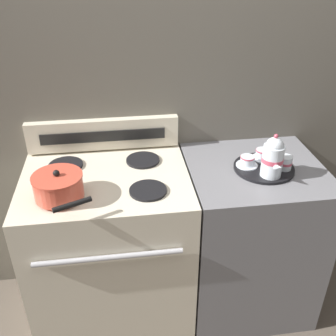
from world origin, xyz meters
name	(u,v)px	position (x,y,z in m)	size (l,w,h in m)	color
ground_plane	(174,300)	(0.00, 0.00, 0.00)	(6.00, 6.00, 0.00)	brown
wall_back	(166,106)	(0.00, 0.33, 1.10)	(6.00, 0.05, 2.20)	#666056
stove	(112,249)	(-0.34, 0.00, 0.45)	(0.80, 0.65, 0.90)	beige
control_panel	(103,134)	(-0.34, 0.29, 0.98)	(0.78, 0.05, 0.16)	beige
side_counter	(247,237)	(0.40, 0.00, 0.44)	(0.67, 0.62, 0.89)	slate
saucepan	(59,186)	(-0.53, -0.14, 0.95)	(0.26, 0.32, 0.13)	#D14C38
serving_tray	(264,168)	(0.43, -0.02, 0.90)	(0.29, 0.29, 0.01)	black
teapot	(273,157)	(0.43, -0.10, 1.00)	(0.10, 0.16, 0.21)	silver
teacup_left	(262,154)	(0.45, 0.06, 0.93)	(0.11, 0.11, 0.05)	silver
teacup_right	(247,161)	(0.35, 0.00, 0.93)	(0.11, 0.11, 0.05)	silver
creamer_jug	(285,163)	(0.52, -0.05, 0.94)	(0.07, 0.07, 0.07)	silver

